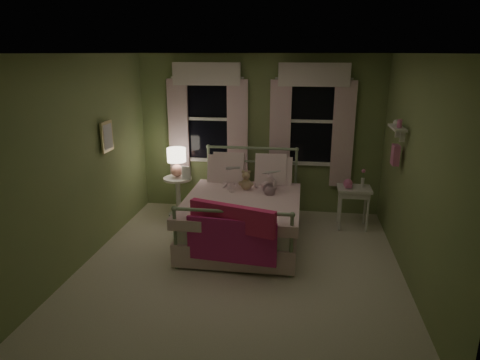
% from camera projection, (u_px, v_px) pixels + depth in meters
% --- Properties ---
extents(room_shell, '(4.20, 4.20, 4.20)m').
position_uv_depth(room_shell, '(241.00, 167.00, 5.09)').
color(room_shell, white).
rests_on(room_shell, ground).
extents(bed, '(1.58, 2.04, 1.18)m').
position_uv_depth(bed, '(244.00, 214.00, 6.12)').
color(bed, white).
rests_on(bed, ground).
extents(pink_throw, '(1.10, 0.42, 0.71)m').
position_uv_depth(pink_throw, '(232.00, 227.00, 5.08)').
color(pink_throw, '#E92D6A').
rests_on(pink_throw, bed).
extents(child_left, '(0.29, 0.23, 0.70)m').
position_uv_depth(child_left, '(229.00, 170.00, 6.41)').
color(child_left, '#F7D1DD').
rests_on(child_left, bed).
extents(child_right, '(0.44, 0.37, 0.80)m').
position_uv_depth(child_right, '(266.00, 168.00, 6.31)').
color(child_right, '#F7D1DD').
rests_on(child_right, bed).
extents(book_left, '(0.22, 0.16, 0.26)m').
position_uv_depth(book_left, '(226.00, 171.00, 6.16)').
color(book_left, beige).
rests_on(book_left, child_left).
extents(book_right, '(0.22, 0.17, 0.26)m').
position_uv_depth(book_right, '(265.00, 176.00, 6.09)').
color(book_right, beige).
rests_on(book_right, child_right).
extents(teddy_bear, '(0.22, 0.18, 0.30)m').
position_uv_depth(teddy_bear, '(246.00, 182.00, 6.25)').
color(teddy_bear, tan).
rests_on(teddy_bear, bed).
extents(nightstand_left, '(0.46, 0.46, 0.65)m').
position_uv_depth(nightstand_left, '(178.00, 191.00, 7.04)').
color(nightstand_left, white).
rests_on(nightstand_left, ground).
extents(table_lamp, '(0.30, 0.30, 0.47)m').
position_uv_depth(table_lamp, '(177.00, 159.00, 6.88)').
color(table_lamp, '#E99C8A').
rests_on(table_lamp, nightstand_left).
extents(book_nightstand, '(0.22, 0.26, 0.02)m').
position_uv_depth(book_nightstand, '(182.00, 179.00, 6.88)').
color(book_nightstand, beige).
rests_on(book_nightstand, nightstand_left).
extents(nightstand_right, '(0.50, 0.40, 0.64)m').
position_uv_depth(nightstand_right, '(354.00, 194.00, 6.49)').
color(nightstand_right, white).
rests_on(nightstand_right, ground).
extents(pink_toy, '(0.14, 0.19, 0.14)m').
position_uv_depth(pink_toy, '(348.00, 184.00, 6.45)').
color(pink_toy, pink).
rests_on(pink_toy, nightstand_right).
extents(bud_vase, '(0.06, 0.06, 0.28)m').
position_uv_depth(bud_vase, '(363.00, 178.00, 6.45)').
color(bud_vase, white).
rests_on(bud_vase, nightstand_right).
extents(window_left, '(1.34, 0.13, 1.96)m').
position_uv_depth(window_left, '(208.00, 115.00, 7.04)').
color(window_left, black).
rests_on(window_left, room_shell).
extents(window_right, '(1.34, 0.13, 1.96)m').
position_uv_depth(window_right, '(312.00, 117.00, 6.80)').
color(window_right, black).
rests_on(window_right, room_shell).
extents(wall_shelf, '(0.15, 0.50, 0.60)m').
position_uv_depth(wall_shelf, '(397.00, 142.00, 5.42)').
color(wall_shelf, white).
rests_on(wall_shelf, room_shell).
extents(framed_picture, '(0.03, 0.32, 0.42)m').
position_uv_depth(framed_picture, '(107.00, 137.00, 5.87)').
color(framed_picture, beige).
rests_on(framed_picture, room_shell).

